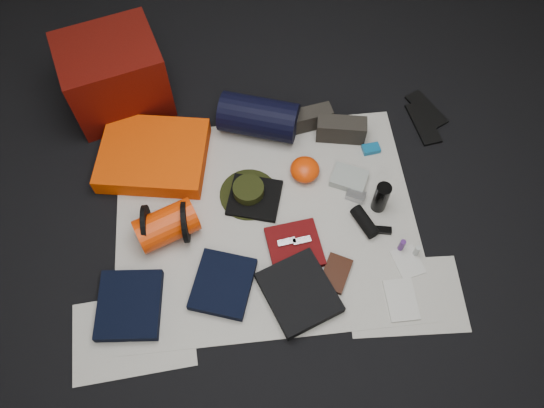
{
  "coord_description": "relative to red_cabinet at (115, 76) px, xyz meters",
  "views": [
    {
      "loc": [
        -0.11,
        -1.29,
        2.55
      ],
      "look_at": [
        0.04,
        0.04,
        0.1
      ],
      "focal_mm": 35.0,
      "sensor_mm": 36.0,
      "label": 1
    }
  ],
  "objects": [
    {
      "name": "red_cabinet",
      "position": [
        0.0,
        0.0,
        0.0
      ],
      "size": [
        0.65,
        0.58,
        0.45
      ],
      "primitive_type": "cube",
      "rotation": [
        0.0,
        0.0,
        0.28
      ],
      "color": "#4D0A05",
      "rests_on": "floor"
    },
    {
      "name": "black_tshirt",
      "position": [
        0.73,
        -0.77,
        -0.21
      ],
      "size": [
        0.34,
        0.32,
        0.03
      ],
      "primitive_type": "cube",
      "rotation": [
        0.0,
        0.0,
        -0.29
      ],
      "color": "black",
      "rests_on": "newspaper_mat"
    },
    {
      "name": "compact_camera",
      "position": [
        1.28,
        -0.82,
        -0.2
      ],
      "size": [
        0.12,
        0.1,
        0.04
      ],
      "primitive_type": "cube",
      "rotation": [
        0.0,
        0.0,
        -0.48
      ],
      "color": "#A2A2A6",
      "rests_on": "newspaper_mat"
    },
    {
      "name": "hiking_boot_right",
      "position": [
        1.27,
        -0.41,
        -0.15
      ],
      "size": [
        0.3,
        0.16,
        0.14
      ],
      "primitive_type": "cube",
      "rotation": [
        0.0,
        0.0,
        -0.19
      ],
      "color": "#28241F",
      "rests_on": "newspaper_mat"
    },
    {
      "name": "navy_duffel",
      "position": [
        0.8,
        -0.31,
        -0.1
      ],
      "size": [
        0.49,
        0.36,
        0.23
      ],
      "primitive_type": "cylinder",
      "rotation": [
        0.0,
        1.57,
        -0.33
      ],
      "color": "black",
      "rests_on": "newspaper_mat"
    },
    {
      "name": "trousers_charcoal",
      "position": [
        0.9,
        -1.34,
        -0.19
      ],
      "size": [
        0.43,
        0.45,
        0.06
      ],
      "primitive_type": "cube",
      "rotation": [
        0.0,
        0.0,
        0.36
      ],
      "color": "black",
      "rests_on": "newspaper_mat"
    },
    {
      "name": "toiletry_purple",
      "position": [
        1.46,
        -1.15,
        -0.18
      ],
      "size": [
        0.03,
        0.03,
        0.09
      ],
      "primitive_type": "cylinder",
      "rotation": [
        0.0,
        0.0,
        0.03
      ],
      "color": "#492069",
      "rests_on": "newspaper_mat"
    },
    {
      "name": "floor",
      "position": [
        0.78,
        -0.91,
        -0.24
      ],
      "size": [
        4.5,
        4.5,
        0.02
      ],
      "primitive_type": "cube",
      "color": "black",
      "rests_on": "ground"
    },
    {
      "name": "sunglasses",
      "position": [
        1.39,
        -1.04,
        -0.21
      ],
      "size": [
        0.1,
        0.06,
        0.02
      ],
      "primitive_type": "cube",
      "rotation": [
        0.0,
        0.0,
        -0.2
      ],
      "color": "black",
      "rests_on": "newspaper_mat"
    },
    {
      "name": "cyan_case",
      "position": [
        1.43,
        -0.52,
        -0.2
      ],
      "size": [
        0.11,
        0.07,
        0.03
      ],
      "primitive_type": "cube",
      "rotation": [
        0.0,
        0.0,
        0.12
      ],
      "color": "#0D5987",
      "rests_on": "newspaper_mat"
    },
    {
      "name": "water_bottle",
      "position": [
        1.4,
        -0.89,
        -0.12
      ],
      "size": [
        0.09,
        0.09,
        0.2
      ],
      "primitive_type": "cylinder",
      "rotation": [
        0.0,
        0.0,
        0.13
      ],
      "color": "black",
      "rests_on": "newspaper_mat"
    },
    {
      "name": "map_booklet",
      "position": [
        1.41,
        -1.43,
        -0.21
      ],
      "size": [
        0.15,
        0.22,
        0.01
      ],
      "primitive_type": "cube",
      "rotation": [
        0.0,
        0.0,
        -0.0
      ],
      "color": "#BAB8B1",
      "rests_on": "newspaper_mat"
    },
    {
      "name": "stuff_sack",
      "position": [
        0.26,
        -0.93,
        -0.13
      ],
      "size": [
        0.36,
        0.29,
        0.18
      ],
      "primitive_type": "cylinder",
      "rotation": [
        0.0,
        1.57,
        0.37
      ],
      "color": "red",
      "rests_on": "newspaper_mat"
    },
    {
      "name": "speaker",
      "position": [
        1.3,
        -0.99,
        -0.19
      ],
      "size": [
        0.13,
        0.19,
        0.07
      ],
      "primitive_type": "cylinder",
      "rotation": [
        1.57,
        0.0,
        0.4
      ],
      "color": "black",
      "rests_on": "newspaper_mat"
    },
    {
      "name": "energy_bar_b",
      "position": [
        0.95,
        -1.07,
        -0.18
      ],
      "size": [
        0.1,
        0.05,
        0.01
      ],
      "primitive_type": "cube",
      "rotation": [
        0.0,
        0.0,
        0.14
      ],
      "color": "#A2A2A6",
      "rests_on": "red_shirt"
    },
    {
      "name": "newspaper_sheet_front_right",
      "position": [
        1.43,
        -1.41,
        -0.22
      ],
      "size": [
        0.6,
        0.43,
        0.0
      ],
      "primitive_type": "cube",
      "rotation": [
        0.0,
        0.0,
        -0.05
      ],
      "color": "silver",
      "rests_on": "floor"
    },
    {
      "name": "tape_roll",
      "position": [
        0.75,
        -0.74,
        -0.18
      ],
      "size": [
        0.05,
        0.05,
        0.03
      ],
      "primitive_type": "cylinder",
      "color": "silver",
      "rests_on": "black_tshirt"
    },
    {
      "name": "red_shirt",
      "position": [
        0.91,
        -1.09,
        -0.2
      ],
      "size": [
        0.3,
        0.3,
        0.04
      ],
      "primitive_type": "cube",
      "rotation": [
        0.0,
        0.0,
        0.12
      ],
      "color": "#56090A",
      "rests_on": "newspaper_mat"
    },
    {
      "name": "energy_bar_a",
      "position": [
        0.87,
        -1.07,
        -0.18
      ],
      "size": [
        0.1,
        0.05,
        0.01
      ],
      "primitive_type": "cube",
      "rotation": [
        0.0,
        0.0,
        0.14
      ],
      "color": "#A2A2A6",
      "rests_on": "red_shirt"
    },
    {
      "name": "trousers_navy_a",
      "position": [
        0.07,
        -1.32,
        -0.19
      ],
      "size": [
        0.33,
        0.37,
        0.05
      ],
      "primitive_type": "cube",
      "rotation": [
        0.0,
        0.0,
        -0.08
      ],
      "color": "black",
      "rests_on": "newspaper_mat"
    },
    {
      "name": "flip_flop_right",
      "position": [
        1.83,
        -0.27,
        -0.22
      ],
      "size": [
        0.22,
        0.3,
        0.02
      ],
      "primitive_type": "cube",
      "rotation": [
        0.0,
        0.0,
        0.45
      ],
      "color": "black",
      "rests_on": "floor"
    },
    {
      "name": "sleeping_pad",
      "position": [
        0.19,
        -0.46,
        -0.17
      ],
      "size": [
        0.66,
        0.58,
        0.11
      ],
      "primitive_type": "cube",
      "rotation": [
        0.0,
        0.0,
        -0.18
      ],
      "color": "#EF4402",
      "rests_on": "newspaper_mat"
    },
    {
      "name": "sack_strap_left",
      "position": [
        0.16,
        -0.93,
        -0.11
      ],
      "size": [
        0.02,
        0.22,
        0.22
      ],
      "primitive_type": "cylinder",
      "rotation": [
        0.0,
        1.57,
        0.0
      ],
      "color": "black",
      "rests_on": "newspaper_mat"
    },
    {
      "name": "key_cluster",
      "position": [
        0.09,
        -1.45,
        -0.21
      ],
      "size": [
        0.09,
        0.09,
        0.01
      ],
      "primitive_type": "cube",
      "rotation": [
        0.0,
        0.0,
        0.09
      ],
      "color": "#A2A2A6",
      "rests_on": "newspaper_mat"
    },
    {
      "name": "first_aid_pouch",
      "position": [
        1.27,
        -0.71,
        -0.2
      ],
      "size": [
        0.24,
        0.21,
        0.05
      ],
      "primitive_type": "cube",
      "rotation": [
        0.0,
        0.0,
        -0.46
      ],
      "color": "gray",
      "rests_on": "newspaper_mat"
    },
    {
      "name": "boonie_brim",
      "position": [
        0.7,
        -0.74,
        -0.22
      ],
      "size": [
        0.4,
        0.4,
        0.01
      ],
      "primitive_type": "cylinder",
      "rotation": [
        0.0,
        0.0,
        0.3
      ],
      "color": "black",
      "rests_on": "newspaper_mat"
    },
    {
      "name": "flip_flop_left",
      "position": [
        1.78,
        -0.37,
        -0.22
      ],
      "size": [
        0.16,
        0.32,
        0.02
      ],
      "primitive_type": "cube",
      "rotation": [
        0.0,
        0.0,
        0.15
      ],
      "color": "black",
      "rests_on": "floor"
    },
    {
      "name": "newspaper_sheet_front_left",
      "position": [
        0.08,
        -1.46,
        -0.22
      ],
      "size": [
        0.61,
        0.44,
        0.0
      ],
      "primitive_type": "cube",
      "rotation": [
        0.0,
        0.0,
        0.07
      ],
      "color": "silver",
      "rests_on": "floor"
    },
    {
      "name": "paperback_book",
      "position": [
        1.1,
        -1.26,
        -0.21
      ],
      "size": [
        0.2,
        0.23,
        0.03
      ],
      "primitive_type": "cube",
      "rotation": [
        0.0,
        0.0,
        -0.49
      ],
      "color": "black",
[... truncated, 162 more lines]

